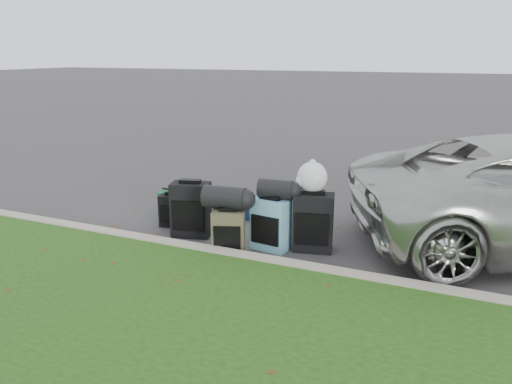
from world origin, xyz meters
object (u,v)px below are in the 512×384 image
at_px(suitcase_large_black_right, 313,222).
at_px(tote_green, 171,203).
at_px(suitcase_olive, 228,232).
at_px(suitcase_small_black, 173,211).
at_px(tote_navy, 248,209).
at_px(suitcase_large_black_left, 191,210).
at_px(suitcase_teal, 271,224).

xyz_separation_m(suitcase_large_black_right, tote_green, (-2.46, 0.52, -0.19)).
relative_size(suitcase_olive, suitcase_large_black_right, 0.75).
relative_size(suitcase_small_black, tote_navy, 1.51).
distance_m(suitcase_large_black_right, tote_green, 2.52).
relative_size(suitcase_large_black_left, suitcase_olive, 1.35).
height_order(suitcase_large_black_left, suitcase_large_black_right, suitcase_large_black_left).
bearing_deg(suitcase_large_black_right, tote_green, 155.62).
xyz_separation_m(suitcase_small_black, suitcase_olive, (1.18, -0.58, 0.04)).
height_order(suitcase_small_black, suitcase_teal, suitcase_teal).
bearing_deg(suitcase_teal, tote_green, 167.53).
xyz_separation_m(suitcase_large_black_right, tote_navy, (-1.27, 0.81, -0.21)).
bearing_deg(suitcase_large_black_right, suitcase_teal, -172.98).
distance_m(suitcase_large_black_left, suitcase_teal, 1.17).
xyz_separation_m(suitcase_olive, tote_green, (-1.52, 1.04, -0.10)).
xyz_separation_m(suitcase_small_black, suitcase_teal, (1.61, -0.24, 0.10)).
height_order(suitcase_small_black, suitcase_olive, suitcase_olive).
xyz_separation_m(suitcase_large_black_left, suitcase_large_black_right, (1.67, 0.16, -0.00)).
height_order(suitcase_large_black_left, tote_navy, suitcase_large_black_left).
distance_m(suitcase_large_black_left, suitcase_olive, 0.83).
bearing_deg(tote_green, suitcase_large_black_right, -7.04).
bearing_deg(tote_green, suitcase_large_black_left, -36.08).
relative_size(suitcase_small_black, tote_green, 1.31).
relative_size(suitcase_large_black_left, suitcase_large_black_right, 1.01).
distance_m(suitcase_large_black_left, suitcase_large_black_right, 1.68).
relative_size(suitcase_olive, tote_navy, 1.79).
bearing_deg(tote_navy, suitcase_large_black_right, -51.19).
bearing_deg(suitcase_large_black_right, suitcase_olive, -163.54).
bearing_deg(suitcase_large_black_right, suitcase_small_black, 165.86).
xyz_separation_m(suitcase_small_black, tote_navy, (0.84, 0.74, -0.08)).
relative_size(suitcase_small_black, suitcase_large_black_left, 0.62).
distance_m(suitcase_small_black, suitcase_large_black_left, 0.51).
height_order(suitcase_olive, tote_green, suitcase_olive).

